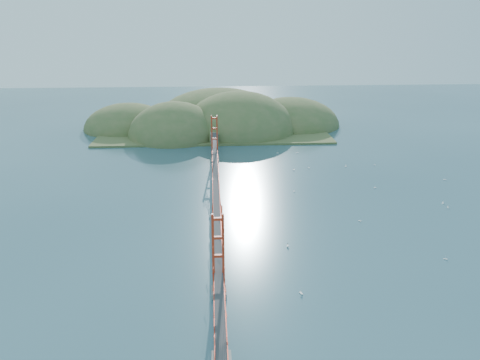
{
  "coord_description": "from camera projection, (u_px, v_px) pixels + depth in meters",
  "views": [
    {
      "loc": [
        -0.39,
        -83.4,
        35.11
      ],
      "look_at": [
        4.58,
        0.0,
        5.41
      ],
      "focal_mm": 35.0,
      "sensor_mm": 36.0,
      "label": 1
    }
  ],
  "objects": [
    {
      "name": "sailboat_17",
      "position": [
        375.0,
        165.0,
        115.03
      ],
      "size": [
        0.49,
        0.41,
        0.57
      ],
      "color": "white",
      "rests_on": "ground"
    },
    {
      "name": "sailboat_1",
      "position": [
        360.0,
        220.0,
        83.92
      ],
      "size": [
        0.57,
        0.57,
        0.62
      ],
      "color": "white",
      "rests_on": "ground"
    },
    {
      "name": "sailboat_12",
      "position": [
        278.0,
        153.0,
        125.06
      ],
      "size": [
        0.52,
        0.42,
        0.61
      ],
      "color": "white",
      "rests_on": "ground"
    },
    {
      "name": "sailboat_16",
      "position": [
        309.0,
        168.0,
        112.81
      ],
      "size": [
        0.53,
        0.53,
        0.55
      ],
      "color": "white",
      "rests_on": "ground"
    },
    {
      "name": "sailboat_7",
      "position": [
        297.0,
        152.0,
        125.19
      ],
      "size": [
        0.6,
        0.54,
        0.68
      ],
      "color": "white",
      "rests_on": "ground"
    },
    {
      "name": "sailboat_8",
      "position": [
        346.0,
        166.0,
        113.96
      ],
      "size": [
        0.62,
        0.61,
        0.7
      ],
      "color": "white",
      "rests_on": "ground"
    },
    {
      "name": "sailboat_14",
      "position": [
        294.0,
        191.0,
        97.98
      ],
      "size": [
        0.56,
        0.56,
        0.58
      ],
      "color": "white",
      "rests_on": "ground"
    },
    {
      "name": "far_headlands",
      "position": [
        221.0,
        126.0,
        154.8
      ],
      "size": [
        84.0,
        58.0,
        25.0
      ],
      "color": "olive",
      "rests_on": "ground"
    },
    {
      "name": "sailboat_3",
      "position": [
        294.0,
        170.0,
        111.39
      ],
      "size": [
        0.64,
        0.64,
        0.67
      ],
      "color": "white",
      "rests_on": "ground"
    },
    {
      "name": "sailboat_extra_0",
      "position": [
        375.0,
        187.0,
        99.92
      ],
      "size": [
        0.57,
        0.5,
        0.65
      ],
      "color": "white",
      "rests_on": "ground"
    },
    {
      "name": "bridge",
      "position": [
        216.0,
        172.0,
        88.05
      ],
      "size": [
        2.2,
        94.4,
        12.0
      ],
      "color": "gray",
      "rests_on": "ground"
    },
    {
      "name": "sailboat_11",
      "position": [
        445.0,
        179.0,
        104.82
      ],
      "size": [
        0.61,
        0.61,
        0.68
      ],
      "color": "white",
      "rests_on": "ground"
    },
    {
      "name": "sailboat_0",
      "position": [
        288.0,
        245.0,
        74.87
      ],
      "size": [
        0.61,
        0.65,
        0.73
      ],
      "color": "white",
      "rests_on": "ground"
    },
    {
      "name": "sailboat_2",
      "position": [
        445.0,
        259.0,
        70.85
      ],
      "size": [
        0.59,
        0.59,
        0.64
      ],
      "color": "white",
      "rests_on": "ground"
    },
    {
      "name": "sailboat_9",
      "position": [
        443.0,
        203.0,
        91.88
      ],
      "size": [
        0.54,
        0.58,
        0.66
      ],
      "color": "white",
      "rests_on": "ground"
    },
    {
      "name": "sailboat_5",
      "position": [
        448.0,
        207.0,
        89.74
      ],
      "size": [
        0.45,
        0.53,
        0.61
      ],
      "color": "white",
      "rests_on": "ground"
    },
    {
      "name": "ground",
      "position": [
        216.0,
        207.0,
        90.23
      ],
      "size": [
        320.0,
        320.0,
        0.0
      ],
      "primitive_type": "plane",
      "color": "#305260",
      "rests_on": "ground"
    },
    {
      "name": "sailboat_10",
      "position": [
        301.0,
        293.0,
        62.17
      ],
      "size": [
        0.66,
        0.66,
        0.74
      ],
      "color": "white",
      "rests_on": "ground"
    }
  ]
}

